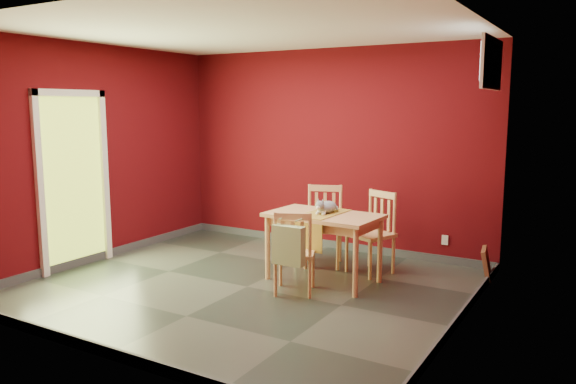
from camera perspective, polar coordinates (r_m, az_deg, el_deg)
The scene contains 13 objects.
ground at distance 6.19m, azimuth -4.17°, elevation -9.57°, with size 4.50×4.50×0.00m, color #2D342D.
room_shell at distance 6.17m, azimuth -4.17°, elevation -9.13°, with size 4.50×4.50×4.50m.
doorway at distance 7.17m, azimuth -21.01°, elevation 1.62°, with size 0.06×1.01×2.13m.
window at distance 5.95m, azimuth 19.94°, elevation 12.18°, with size 0.05×0.90×0.50m.
outlet_plate at distance 7.22m, azimuth 15.66°, elevation -4.72°, with size 0.08×0.01×0.12m, color silver.
dining_table at distance 6.22m, azimuth 3.63°, elevation -3.08°, with size 1.26×0.78×0.76m.
table_runner at distance 6.10m, azimuth 3.13°, elevation -2.90°, with size 0.38×0.72×0.36m.
chair_far_left at distance 6.91m, azimuth 3.65°, elevation -3.34°, with size 0.59×0.59×0.97m.
chair_far_right at distance 6.64m, azimuth 8.64°, elevation -3.99°, with size 0.58×0.58×0.96m.
chair_near at distance 5.84m, azimuth 0.63°, elevation -6.03°, with size 0.54×0.54×0.88m.
tote_bag at distance 5.62m, azimuth 0.05°, elevation -5.43°, with size 0.34×0.20×0.47m.
cat at distance 6.21m, azimuth 3.97°, elevation -1.30°, with size 0.20×0.38×0.19m, color slate, non-canonical shape.
picture_frame at distance 6.70m, azimuth 19.51°, elevation -6.97°, with size 0.17×0.38×0.37m.
Camera 1 is at (3.35, -4.83, 1.94)m, focal length 35.00 mm.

